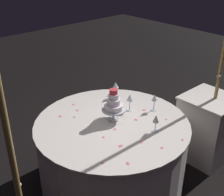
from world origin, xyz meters
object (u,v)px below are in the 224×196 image
at_px(main_table, 112,154).
at_px(side_table, 207,128).
at_px(decorative_arch, 151,39).
at_px(tiered_cake, 114,104).
at_px(wine_glass_0, 156,120).
at_px(wine_glass_1, 154,98).
at_px(wine_glass_2, 116,86).
at_px(wine_glass_3, 130,98).

bearing_deg(main_table, side_table, 161.16).
distance_m(decorative_arch, tiered_cake, 0.83).
xyz_separation_m(decorative_arch, wine_glass_0, (-0.18, -0.04, -0.75)).
relative_size(decorative_arch, wine_glass_1, 13.84).
height_order(tiered_cake, wine_glass_1, tiered_cake).
xyz_separation_m(wine_glass_1, wine_glass_2, (0.08, -0.46, 0.00)).
bearing_deg(side_table, tiered_cake, -21.27).
bearing_deg(wine_glass_3, wine_glass_2, -107.46).
relative_size(wine_glass_0, wine_glass_2, 0.93).
bearing_deg(wine_glass_0, decorative_arch, 12.85).
bearing_deg(wine_glass_1, decorative_arch, 32.63).
bearing_deg(wine_glass_2, main_table, 43.53).
distance_m(tiered_cake, wine_glass_2, 0.46).
relative_size(wine_glass_1, wine_glass_3, 1.02).
distance_m(decorative_arch, side_table, 1.62).
xyz_separation_m(main_table, tiered_cake, (-0.05, -0.03, 0.52)).
relative_size(decorative_arch, main_table, 1.70).
xyz_separation_m(side_table, tiered_cake, (1.03, -0.40, 0.51)).
height_order(decorative_arch, wine_glass_1, decorative_arch).
bearing_deg(main_table, wine_glass_2, -136.47).
relative_size(main_table, wine_glass_2, 8.28).
distance_m(wine_glass_0, wine_glass_2, 0.74).
bearing_deg(main_table, wine_glass_0, 117.11).
distance_m(side_table, tiered_cake, 1.22).
distance_m(main_table, wine_glass_0, 0.62).
xyz_separation_m(side_table, wine_glass_0, (0.90, -0.01, 0.46)).
distance_m(tiered_cake, wine_glass_0, 0.41).
xyz_separation_m(wine_glass_0, wine_glass_1, (-0.28, -0.25, 0.01)).
distance_m(side_table, wine_glass_0, 1.01).
distance_m(main_table, wine_glass_1, 0.68).
bearing_deg(decorative_arch, wine_glass_3, -121.81).
xyz_separation_m(tiered_cake, wine_glass_2, (-0.33, -0.33, -0.03)).
bearing_deg(side_table, wine_glass_3, -27.77).
bearing_deg(main_table, decorative_arch, 90.15).
relative_size(side_table, tiered_cake, 2.41).
relative_size(side_table, wine_glass_1, 4.23).
bearing_deg(wine_glass_3, main_table, 10.56).
height_order(decorative_arch, wine_glass_0, decorative_arch).
relative_size(decorative_arch, wine_glass_3, 14.15).
bearing_deg(tiered_cake, wine_glass_1, 161.56).
bearing_deg(wine_glass_0, wine_glass_3, -103.46).
relative_size(wine_glass_0, wine_glass_3, 0.93).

